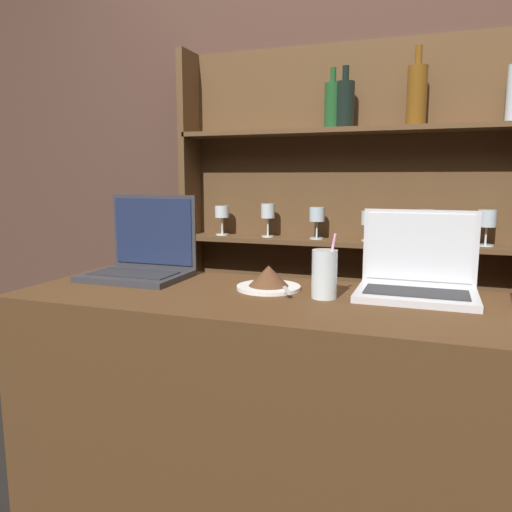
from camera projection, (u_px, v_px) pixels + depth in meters
name	position (u px, v px, depth m)	size (l,w,h in m)	color
bar_counter	(312.00, 475.00, 1.34)	(1.60, 0.50, 0.97)	#4C3019
back_wall	(369.00, 161.00, 2.14)	(7.00, 0.06, 2.70)	#4C3328
back_shelf	(346.00, 250.00, 2.15)	(1.44, 0.18, 1.83)	brown
laptop_near	(143.00, 258.00, 1.56)	(0.30, 0.23, 0.25)	#333338
laptop_far	(417.00, 277.00, 1.31)	(0.30, 0.21, 0.22)	silver
cake_plate	(269.00, 279.00, 1.38)	(0.18, 0.18, 0.07)	white
water_glass	(324.00, 274.00, 1.28)	(0.07, 0.07, 0.17)	silver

